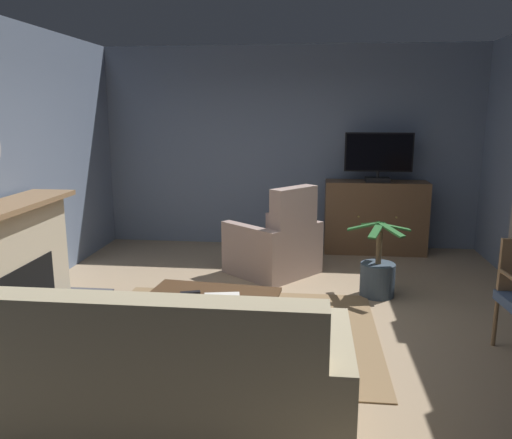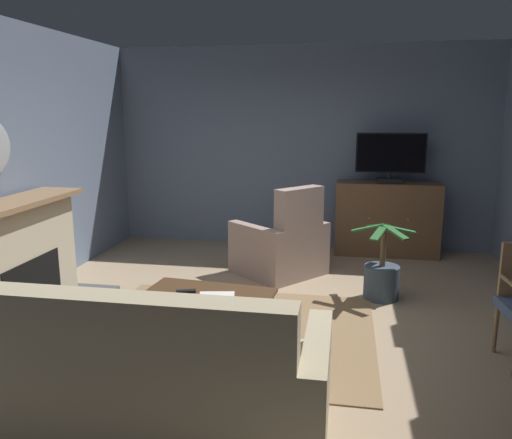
# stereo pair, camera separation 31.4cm
# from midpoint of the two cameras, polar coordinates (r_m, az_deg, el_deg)

# --- Properties ---
(ground_plane) EXTENTS (5.95, 6.33, 0.04)m
(ground_plane) POSITION_cam_midpoint_polar(r_m,az_deg,el_deg) (4.93, 3.59, -11.55)
(ground_plane) COLOR tan
(wall_back) EXTENTS (5.95, 0.10, 2.85)m
(wall_back) POSITION_cam_midpoint_polar(r_m,az_deg,el_deg) (7.44, 6.30, 7.94)
(wall_back) COLOR slate
(wall_back) RESTS_ON ground_plane
(rug_central) EXTENTS (2.56, 2.06, 0.01)m
(rug_central) POSITION_cam_midpoint_polar(r_m,az_deg,el_deg) (4.71, -0.91, -12.36)
(rug_central) COLOR #8E704C
(rug_central) RESTS_ON ground_plane
(fireplace) EXTENTS (0.83, 1.78, 1.13)m
(fireplace) POSITION_cam_midpoint_polar(r_m,az_deg,el_deg) (5.28, -23.62, -4.54)
(fireplace) COLOR #4C4C51
(fireplace) RESTS_ON ground_plane
(tv_cabinet) EXTENTS (1.39, 0.46, 1.00)m
(tv_cabinet) POSITION_cam_midpoint_polar(r_m,az_deg,el_deg) (7.24, 15.61, -0.11)
(tv_cabinet) COLOR #4A3523
(tv_cabinet) RESTS_ON ground_plane
(television) EXTENTS (0.91, 0.20, 0.66)m
(television) POSITION_cam_midpoint_polar(r_m,az_deg,el_deg) (7.06, 16.05, 6.77)
(television) COLOR black
(television) RESTS_ON tv_cabinet
(coffee_table) EXTENTS (1.16, 0.65, 0.41)m
(coffee_table) POSITION_cam_midpoint_polar(r_m,az_deg,el_deg) (4.48, -3.27, -8.68)
(coffee_table) COLOR #4C331E
(coffee_table) RESTS_ON ground_plane
(tv_remote) EXTENTS (0.18, 0.10, 0.02)m
(tv_remote) POSITION_cam_midpoint_polar(r_m,az_deg,el_deg) (4.47, -5.84, -8.01)
(tv_remote) COLOR black
(tv_remote) RESTS_ON coffee_table
(folded_newspaper) EXTENTS (0.34, 0.27, 0.01)m
(folded_newspaper) POSITION_cam_midpoint_polar(r_m,az_deg,el_deg) (4.37, -2.36, -8.58)
(folded_newspaper) COLOR silver
(folded_newspaper) RESTS_ON coffee_table
(sofa_floral) EXTENTS (2.13, 0.91, 0.99)m
(sofa_floral) POSITION_cam_midpoint_polar(r_m,az_deg,el_deg) (3.30, -8.78, -17.50)
(sofa_floral) COLOR tan
(sofa_floral) RESTS_ON ground_plane
(armchair_by_fireplace) EXTENTS (1.23, 1.24, 1.10)m
(armchair_by_fireplace) POSITION_cam_midpoint_polar(r_m,az_deg,el_deg) (6.18, 4.35, -3.07)
(armchair_by_fireplace) COLOR #A3897F
(armchair_by_fireplace) RESTS_ON ground_plane
(potted_plant_small_fern_corner) EXTENTS (0.66, 0.74, 0.81)m
(potted_plant_small_fern_corner) POSITION_cam_midpoint_polar(r_m,az_deg,el_deg) (5.61, 15.43, -6.36)
(potted_plant_small_fern_corner) COLOR #3D4C5B
(potted_plant_small_fern_corner) RESTS_ON ground_plane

